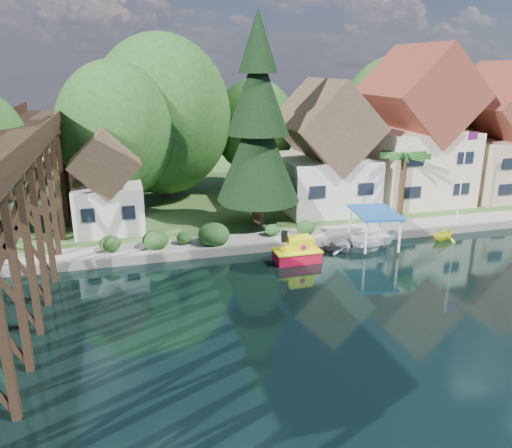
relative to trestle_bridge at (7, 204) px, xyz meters
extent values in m
plane|color=black|center=(16.00, -5.17, -5.35)|extent=(140.00, 140.00, 0.00)
cube|color=#2B4C1E|center=(16.00, 28.83, -5.10)|extent=(140.00, 52.00, 0.50)
cube|color=slate|center=(20.00, 2.83, -5.04)|extent=(60.00, 0.40, 0.62)
cube|color=gray|center=(22.00, 4.13, -4.82)|extent=(50.00, 2.60, 0.06)
cube|color=black|center=(0.00, -1.97, -1.35)|extent=(4.00, 0.36, 8.00)
cube|color=black|center=(0.00, 1.23, -1.35)|extent=(4.00, 0.36, 8.00)
cube|color=black|center=(0.00, 4.43, -1.35)|extent=(4.00, 0.36, 8.00)
cube|color=black|center=(0.00, 7.63, -1.35)|extent=(4.00, 0.36, 8.00)
cube|color=black|center=(0.00, 10.83, -1.35)|extent=(4.00, 0.36, 8.00)
cube|color=black|center=(0.00, 14.03, -1.35)|extent=(4.00, 0.36, 8.00)
cube|color=black|center=(0.00, 17.23, -1.35)|extent=(4.00, 0.36, 8.00)
cube|color=black|center=(0.00, 20.43, -1.35)|extent=(4.00, 0.36, 8.00)
cube|color=black|center=(1.75, 0.83, 2.70)|extent=(0.35, 44.00, 0.35)
cube|color=black|center=(0.00, 0.83, 3.00)|extent=(4.00, 44.00, 0.30)
cube|color=black|center=(2.00, 0.83, 3.55)|extent=(0.12, 44.00, 0.80)
cube|color=silver|center=(23.00, 10.83, -2.60)|extent=(7.50, 8.00, 4.50)
cube|color=#473425|center=(23.00, 10.83, 2.35)|extent=(7.64, 8.64, 7.64)
cube|color=black|center=(20.90, 6.79, -2.37)|extent=(1.35, 0.08, 1.00)
cube|color=black|center=(25.10, 6.79, -2.37)|extent=(1.35, 0.08, 1.00)
cube|color=beige|center=(32.00, 11.33, -1.60)|extent=(8.50, 8.50, 6.50)
cube|color=brown|center=(32.00, 11.33, 4.71)|extent=(8.65, 9.18, 8.65)
cube|color=black|center=(29.62, 7.04, -1.27)|extent=(1.53, 0.08, 1.00)
cube|color=black|center=(34.38, 7.04, -1.27)|extent=(1.53, 0.08, 1.00)
cube|color=tan|center=(41.00, 10.83, -2.10)|extent=(8.00, 8.00, 5.50)
cube|color=brown|center=(41.00, 10.83, 3.53)|extent=(8.15, 8.64, 8.15)
cube|color=black|center=(38.76, 6.79, -1.82)|extent=(1.44, 0.08, 1.00)
cube|color=silver|center=(5.00, 9.33, -3.10)|extent=(5.00, 5.00, 3.50)
cube|color=#473425|center=(5.00, 9.33, 0.45)|extent=(5.09, 5.40, 5.09)
cube|color=black|center=(3.60, 6.79, -2.92)|extent=(0.90, 0.08, 1.00)
cube|color=black|center=(6.40, 6.79, -2.92)|extent=(0.90, 0.08, 1.00)
cylinder|color=#382314|center=(6.00, 13.83, -2.60)|extent=(0.50, 0.50, 4.50)
ellipsoid|color=#1A481A|center=(6.00, 13.83, 2.15)|extent=(4.40, 4.40, 5.06)
cylinder|color=#382314|center=(10.00, 17.83, -2.37)|extent=(0.50, 0.50, 4.95)
ellipsoid|color=#1A481A|center=(10.00, 17.83, 2.85)|extent=(5.00, 5.00, 5.75)
cylinder|color=#382314|center=(19.00, 18.83, -2.82)|extent=(0.50, 0.50, 4.05)
ellipsoid|color=#1A481A|center=(19.00, 18.83, 1.45)|extent=(4.00, 4.00, 4.60)
cylinder|color=#382314|center=(34.00, 18.83, -2.60)|extent=(0.50, 0.50, 4.50)
ellipsoid|color=#1A481A|center=(34.00, 18.83, 2.15)|extent=(4.60, 4.60, 5.29)
cylinder|color=#382314|center=(42.00, 14.83, -3.05)|extent=(0.50, 0.50, 3.60)
ellipsoid|color=#1A481A|center=(42.00, 14.83, 0.75)|extent=(3.80, 3.80, 4.37)
ellipsoid|color=#163F18|center=(8.00, 4.03, -4.08)|extent=(1.98, 1.98, 1.53)
ellipsoid|color=#163F18|center=(10.00, 4.33, -4.25)|extent=(1.54, 1.54, 1.19)
ellipsoid|color=#163F18|center=(12.00, 3.83, -4.00)|extent=(2.20, 2.20, 1.70)
ellipsoid|color=#163F18|center=(5.00, 4.23, -4.17)|extent=(1.76, 1.76, 1.36)
ellipsoid|color=#163F18|center=(16.50, 4.43, -4.25)|extent=(1.54, 1.54, 1.19)
ellipsoid|color=#163F18|center=(19.00, 4.13, -4.17)|extent=(1.76, 1.76, 1.36)
cylinder|color=#382314|center=(16.22, 7.50, -3.38)|extent=(0.88, 0.88, 2.93)
cone|color=black|center=(16.22, 7.50, 1.01)|extent=(6.45, 6.45, 7.82)
cone|color=black|center=(16.22, 7.50, 5.41)|extent=(4.69, 4.69, 6.35)
cone|color=black|center=(16.22, 7.50, 8.83)|extent=(2.93, 2.93, 4.40)
cylinder|color=#382314|center=(28.42, 6.84, -2.43)|extent=(0.48, 0.48, 4.84)
ellipsoid|color=#1A4D19|center=(28.42, 6.84, 0.21)|extent=(4.29, 4.29, 1.10)
cylinder|color=white|center=(32.07, 4.20, -1.24)|extent=(0.10, 0.10, 7.21)
cube|color=maroon|center=(32.63, 4.29, 1.95)|extent=(1.02, 0.20, 0.62)
cube|color=red|center=(16.98, 0.44, -5.00)|extent=(3.02, 1.64, 0.80)
cube|color=#F0ED0C|center=(16.98, 0.44, -4.57)|extent=(3.13, 1.74, 0.10)
cube|color=#F0ED0C|center=(17.18, 0.44, -4.15)|extent=(1.62, 1.22, 1.00)
cylinder|color=black|center=(16.08, 0.43, -3.50)|extent=(0.44, 0.44, 0.70)
cylinder|color=#B50D5D|center=(17.19, -0.18, -4.15)|extent=(0.36, 0.09, 0.36)
cylinder|color=#B50D5D|center=(17.18, 1.06, -4.15)|extent=(0.36, 0.09, 0.36)
cylinder|color=#B50D5D|center=(17.99, 0.46, -4.15)|extent=(0.09, 0.36, 0.36)
imported|color=silver|center=(21.59, 1.56, -4.92)|extent=(5.00, 4.36, 0.86)
imported|color=white|center=(23.19, 1.56, -4.70)|extent=(3.54, 1.76, 1.31)
cube|color=#1955A7|center=(23.19, 1.56, -2.73)|extent=(3.47, 4.57, 0.16)
cylinder|color=white|center=(24.08, -0.43, -3.91)|extent=(0.16, 0.16, 2.36)
cylinder|color=white|center=(24.62, 3.20, -3.91)|extent=(0.16, 0.16, 2.36)
cylinder|color=white|center=(21.75, -0.08, -3.91)|extent=(0.16, 0.16, 2.36)
cylinder|color=white|center=(22.29, 3.55, -3.91)|extent=(0.16, 0.16, 2.36)
imported|color=yellow|center=(29.11, 1.68, -4.76)|extent=(2.72, 2.52, 1.19)
camera|label=1|loc=(6.23, -28.82, 7.20)|focal=35.00mm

